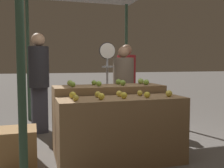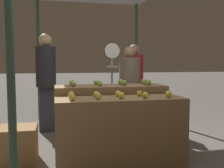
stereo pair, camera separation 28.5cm
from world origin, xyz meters
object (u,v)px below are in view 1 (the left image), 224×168
(produce_scale, at_px, (107,68))
(person_vendor_at_scale, at_px, (123,83))
(person_customer_left, at_px, (39,76))
(wooden_crate_side, at_px, (17,147))
(person_customer_right, at_px, (126,79))

(produce_scale, height_order, person_vendor_at_scale, produce_scale)
(person_customer_left, bearing_deg, person_vendor_at_scale, 161.52)
(person_vendor_at_scale, bearing_deg, produce_scale, 62.93)
(person_vendor_at_scale, height_order, wooden_crate_side, person_vendor_at_scale)
(person_vendor_at_scale, xyz_separation_m, person_customer_left, (-1.54, 0.23, 0.15))
(wooden_crate_side, bearing_deg, person_customer_right, 39.88)
(person_customer_left, relative_size, person_customer_right, 1.09)
(person_vendor_at_scale, height_order, person_customer_left, person_customer_left)
(person_vendor_at_scale, relative_size, person_customer_left, 0.88)
(produce_scale, distance_m, wooden_crate_side, 1.98)
(person_vendor_at_scale, bearing_deg, wooden_crate_side, 58.69)
(person_customer_right, height_order, wooden_crate_side, person_customer_right)
(produce_scale, bearing_deg, wooden_crate_side, -146.55)
(person_customer_right, bearing_deg, produce_scale, 26.21)
(wooden_crate_side, bearing_deg, person_customer_left, 78.34)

